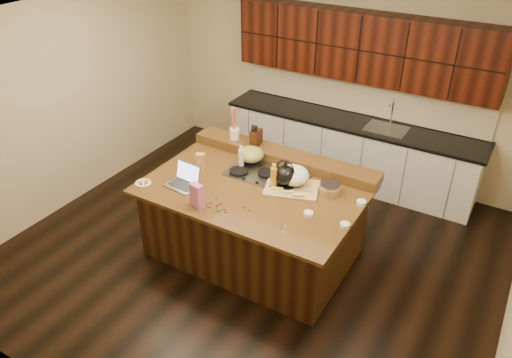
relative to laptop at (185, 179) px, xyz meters
The scene contains 36 objects.
room 0.85m from the laptop, 26.36° to the left, with size 5.52×5.02×2.72m.
island 0.93m from the laptop, 26.36° to the left, with size 2.40×1.60×0.92m.
back_ledge 1.25m from the laptop, 56.43° to the left, with size 2.40×0.30×0.12m, color black.
cooktop 0.95m from the laptop, 42.89° to the left, with size 0.92×0.52×0.05m.
back_counter 2.75m from the laptop, 68.87° to the left, with size 3.70×0.66×2.40m.
kettle 1.12m from the laptop, 27.34° to the left, with size 0.25×0.25×0.22m, color black.
green_bowl 0.87m from the laptop, 63.11° to the left, with size 0.31×0.31×0.17m, color olive.
laptop is the anchor object (origin of this frame).
oil_bottle 1.00m from the laptop, 24.56° to the left, with size 0.07×0.07×0.27m, color gold.
vinegar_bottle 0.72m from the laptop, 60.42° to the left, with size 0.06×0.06×0.25m, color silver.
wooden_tray 1.21m from the laptop, 28.90° to the left, with size 0.69×0.59×0.24m.
ramekin_a 1.46m from the laptop, ahead, with size 0.10×0.10×0.04m, color white.
ramekin_b 1.85m from the laptop, ahead, with size 0.10×0.10×0.04m, color white.
ramekin_c 1.95m from the laptop, 18.73° to the left, with size 0.10×0.10×0.04m, color white.
strainer_bowl 1.61m from the laptop, 24.64° to the left, with size 0.24×0.24×0.09m, color #996B3F.
kitchen_timer 1.35m from the laptop, ahead, with size 0.08×0.08×0.07m, color silver.
pink_bag 0.47m from the laptop, 36.37° to the right, with size 0.14×0.08×0.27m, color #CC6092.
candy_plate 0.48m from the laptop, 152.03° to the right, with size 0.18×0.18×0.01m, color white.
package_box 0.48m from the laptop, 104.44° to the left, with size 0.10×0.07×0.14m, color #D28F4A.
utensil_crock 1.05m from the laptop, 90.34° to the left, with size 0.12×0.12×0.14m, color white.
knife_block 1.10m from the laptop, 73.51° to the left, with size 0.10×0.16×0.20m, color black.
gumdrop_0 0.59m from the laptop, 17.48° to the right, with size 0.02×0.02×0.02m, color red.
gumdrop_1 0.82m from the laptop, ahead, with size 0.02×0.02×0.02m, color #198C26.
gumdrop_2 0.58m from the laptop, 12.12° to the right, with size 0.02×0.02×0.02m, color red.
gumdrop_3 0.67m from the laptop, 17.61° to the right, with size 0.02×0.02×0.02m, color #198C26.
gumdrop_4 0.69m from the laptop, 15.92° to the right, with size 0.02×0.02×0.02m, color red.
gumdrop_5 0.66m from the laptop, 24.07° to the right, with size 0.02×0.02×0.02m, color #198C26.
gumdrop_6 0.52m from the laptop, 26.16° to the right, with size 0.02×0.02×0.02m, color red.
gumdrop_7 0.67m from the laptop, 20.76° to the right, with size 0.02×0.02×0.02m, color #198C26.
gumdrop_8 0.56m from the laptop, 25.12° to the right, with size 0.02×0.02×0.02m, color red.
gumdrop_9 0.88m from the laptop, ahead, with size 0.02×0.02×0.02m, color #198C26.
gumdrop_10 0.50m from the laptop, 19.05° to the right, with size 0.02×0.02×0.02m, color red.
gumdrop_11 0.46m from the laptop, 22.64° to the right, with size 0.02×0.02×0.02m, color #198C26.
gumdrop_12 0.66m from the laptop, 21.11° to the right, with size 0.02×0.02×0.02m, color red.
gumdrop_13 0.48m from the laptop, ahead, with size 0.02×0.02×0.02m, color #198C26.
gumdrop_14 0.74m from the laptop, 18.08° to the right, with size 0.02×0.02×0.02m, color red.
Camera 1 is at (2.41, -4.02, 3.87)m, focal length 35.00 mm.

